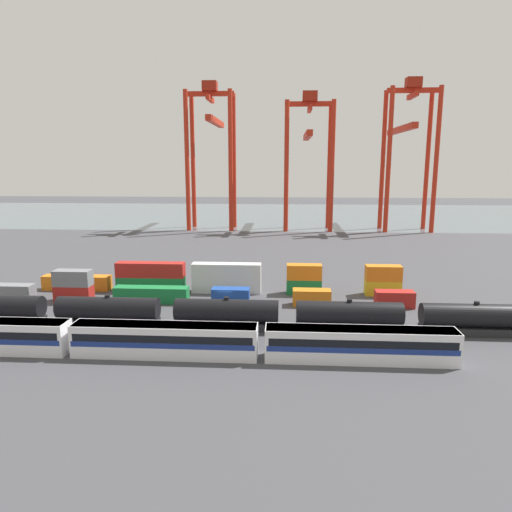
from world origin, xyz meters
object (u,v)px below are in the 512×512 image
(shipping_container_4, at_px, (231,296))
(gantry_crane_central, at_px, (309,149))
(gantry_crane_east, at_px, (408,142))
(shipping_container_10, at_px, (227,285))
(passenger_train, at_px, (165,339))
(gantry_crane_west, at_px, (212,142))
(freight_tank_row, at_px, (227,314))

(shipping_container_4, bearing_deg, gantry_crane_central, 79.92)
(gantry_crane_central, relative_size, gantry_crane_east, 0.92)
(gantry_crane_central, xyz_separation_m, gantry_crane_east, (33.28, 0.50, 2.17))
(shipping_container_10, xyz_separation_m, gantry_crane_central, (17.78, 84.63, 26.27))
(shipping_container_4, distance_m, gantry_crane_east, 108.27)
(passenger_train, xyz_separation_m, gantry_crane_west, (-11.77, 112.57, 27.81))
(shipping_container_4, distance_m, shipping_container_10, 7.02)
(shipping_container_10, height_order, gantry_crane_east, gantry_crane_east)
(gantry_crane_west, relative_size, gantry_crane_east, 0.99)
(shipping_container_10, height_order, gantry_crane_central, gantry_crane_central)
(shipping_container_4, bearing_deg, passenger_train, -103.87)
(passenger_train, distance_m, shipping_container_4, 21.91)
(gantry_crane_east, bearing_deg, passenger_train, -115.82)
(freight_tank_row, relative_size, gantry_crane_central, 1.75)
(shipping_container_10, relative_size, gantry_crane_west, 0.24)
(passenger_train, relative_size, gantry_crane_east, 1.35)
(shipping_container_4, bearing_deg, shipping_container_10, 102.53)
(passenger_train, bearing_deg, gantry_crane_east, 64.18)
(freight_tank_row, relative_size, shipping_container_4, 13.30)
(gantry_crane_central, distance_m, gantry_crane_east, 33.35)
(freight_tank_row, height_order, shipping_container_4, freight_tank_row)
(gantry_crane_west, relative_size, gantry_crane_central, 1.08)
(shipping_container_10, distance_m, gantry_crane_east, 103.26)
(passenger_train, distance_m, freight_tank_row, 11.34)
(freight_tank_row, height_order, gantry_crane_east, gantry_crane_east)
(gantry_crane_west, bearing_deg, gantry_crane_east, 0.57)
(passenger_train, xyz_separation_m, shipping_container_10, (3.73, 28.11, -0.84))
(shipping_container_4, bearing_deg, freight_tank_row, -85.95)
(gantry_crane_west, xyz_separation_m, gantry_crane_central, (33.28, 0.16, -2.39))
(freight_tank_row, xyz_separation_m, gantry_crane_east, (48.71, 103.66, 27.56))
(shipping_container_4, relative_size, shipping_container_10, 0.50)
(gantry_crane_central, bearing_deg, shipping_container_10, -101.87)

